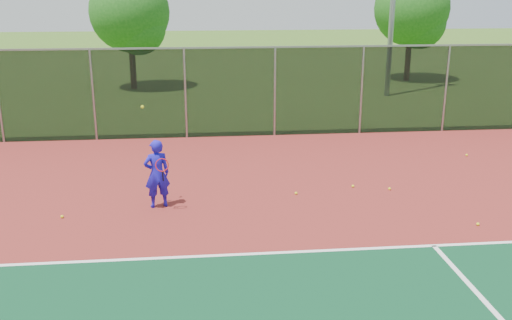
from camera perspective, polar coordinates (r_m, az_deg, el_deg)
The scene contains 11 objects.
court_apron at distance 10.49m, azimuth 9.18°, elevation -11.38°, with size 30.00×20.00×0.02m, color maroon.
fence_back at distance 19.36m, azimuth 1.89°, elevation 6.94°, with size 30.00×0.06×3.03m.
tennis_player at distance 13.29m, azimuth -9.88°, elevation -1.34°, with size 0.67×0.68×2.39m.
practice_ball_0 at distance 18.37m, azimuth 20.32°, elevation 0.47°, with size 0.07×0.07×0.07m, color yellow.
practice_ball_1 at distance 14.13m, azimuth 4.03°, elevation -3.33°, with size 0.07×0.07×0.07m, color yellow.
practice_ball_2 at distance 14.79m, azimuth 9.67°, elevation -2.59°, with size 0.07×0.07×0.07m, color yellow.
practice_ball_3 at distance 13.22m, azimuth 21.31°, elevation -5.99°, with size 0.07×0.07×0.07m, color yellow.
practice_ball_4 at distance 14.78m, azimuth 13.21°, elevation -2.82°, with size 0.07×0.07×0.07m, color yellow.
practice_ball_6 at distance 13.42m, azimuth -18.83°, elevation -5.38°, with size 0.07×0.07×0.07m, color yellow.
tree_back_left at distance 29.02m, azimuth -12.35°, elevation 13.92°, with size 3.87×3.87×5.68m.
tree_back_mid at distance 32.09m, azimuth 15.50°, elevation 14.06°, with size 3.92×3.92×5.76m.
Camera 1 is at (-2.55, -6.89, 4.97)m, focal length 40.00 mm.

